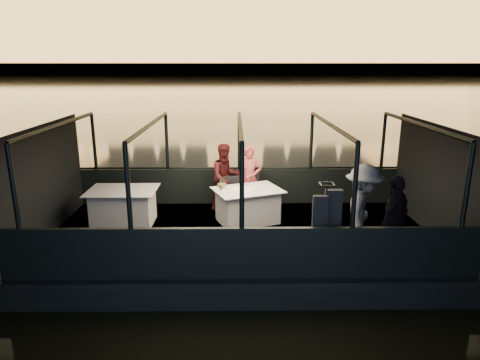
{
  "coord_description": "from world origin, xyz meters",
  "views": [
    {
      "loc": [
        -0.11,
        -8.49,
        3.99
      ],
      "look_at": [
        0.0,
        0.4,
        1.55
      ],
      "focal_mm": 32.0,
      "sensor_mm": 36.0,
      "label": 1
    }
  ],
  "objects_px": {
    "passenger_dark": "(395,216)",
    "dining_table_central": "(248,206)",
    "wine_bottle": "(221,183)",
    "chair_port_left": "(231,196)",
    "coat_stand": "(325,222)",
    "passenger_stripe": "(362,215)",
    "person_man_maroon": "(226,180)",
    "dining_table_aft": "(124,207)",
    "chair_port_right": "(251,193)",
    "person_woman_coral": "(250,180)"
  },
  "relations": [
    {
      "from": "chair_port_right",
      "to": "person_woman_coral",
      "type": "distance_m",
      "value": 0.32
    },
    {
      "from": "passenger_stripe",
      "to": "passenger_dark",
      "type": "bearing_deg",
      "value": -72.33
    },
    {
      "from": "dining_table_central",
      "to": "person_man_maroon",
      "type": "height_order",
      "value": "person_man_maroon"
    },
    {
      "from": "person_woman_coral",
      "to": "passenger_dark",
      "type": "height_order",
      "value": "passenger_dark"
    },
    {
      "from": "passenger_dark",
      "to": "wine_bottle",
      "type": "bearing_deg",
      "value": -77.45
    },
    {
      "from": "chair_port_left",
      "to": "coat_stand",
      "type": "distance_m",
      "value": 3.37
    },
    {
      "from": "chair_port_right",
      "to": "person_man_maroon",
      "type": "xyz_separation_m",
      "value": [
        -0.6,
        0.17,
        0.3
      ]
    },
    {
      "from": "person_man_maroon",
      "to": "chair_port_right",
      "type": "bearing_deg",
      "value": -37.99
    },
    {
      "from": "dining_table_central",
      "to": "passenger_stripe",
      "type": "xyz_separation_m",
      "value": [
        2.0,
        -1.94,
        0.47
      ]
    },
    {
      "from": "dining_table_aft",
      "to": "chair_port_left",
      "type": "relative_size",
      "value": 1.73
    },
    {
      "from": "chair_port_left",
      "to": "passenger_dark",
      "type": "distance_m",
      "value": 3.89
    },
    {
      "from": "dining_table_aft",
      "to": "passenger_dark",
      "type": "relative_size",
      "value": 0.94
    },
    {
      "from": "coat_stand",
      "to": "person_man_maroon",
      "type": "relative_size",
      "value": 0.99
    },
    {
      "from": "chair_port_right",
      "to": "passenger_stripe",
      "type": "relative_size",
      "value": 0.55
    },
    {
      "from": "person_man_maroon",
      "to": "passenger_stripe",
      "type": "xyz_separation_m",
      "value": [
        2.5,
        -2.85,
        0.1
      ]
    },
    {
      "from": "person_man_maroon",
      "to": "wine_bottle",
      "type": "xyz_separation_m",
      "value": [
        -0.09,
        -0.9,
        0.17
      ]
    },
    {
      "from": "passenger_dark",
      "to": "wine_bottle",
      "type": "xyz_separation_m",
      "value": [
        -3.18,
        1.97,
        0.06
      ]
    },
    {
      "from": "chair_port_right",
      "to": "coat_stand",
      "type": "relative_size",
      "value": 0.61
    },
    {
      "from": "person_woman_coral",
      "to": "coat_stand",
      "type": "bearing_deg",
      "value": -62.88
    },
    {
      "from": "chair_port_right",
      "to": "person_man_maroon",
      "type": "bearing_deg",
      "value": -173.25
    },
    {
      "from": "dining_table_central",
      "to": "wine_bottle",
      "type": "height_order",
      "value": "wine_bottle"
    },
    {
      "from": "chair_port_right",
      "to": "passenger_dark",
      "type": "bearing_deg",
      "value": -25.19
    },
    {
      "from": "person_woman_coral",
      "to": "passenger_stripe",
      "type": "height_order",
      "value": "passenger_stripe"
    },
    {
      "from": "coat_stand",
      "to": "passenger_dark",
      "type": "xyz_separation_m",
      "value": [
        1.35,
        0.43,
        -0.05
      ]
    },
    {
      "from": "person_woman_coral",
      "to": "dining_table_aft",
      "type": "bearing_deg",
      "value": -154.4
    },
    {
      "from": "dining_table_aft",
      "to": "wine_bottle",
      "type": "bearing_deg",
      "value": 2.35
    },
    {
      "from": "chair_port_left",
      "to": "wine_bottle",
      "type": "height_order",
      "value": "wine_bottle"
    },
    {
      "from": "passenger_stripe",
      "to": "passenger_dark",
      "type": "relative_size",
      "value": 1.12
    },
    {
      "from": "person_woman_coral",
      "to": "person_man_maroon",
      "type": "relative_size",
      "value": 0.98
    },
    {
      "from": "dining_table_central",
      "to": "dining_table_aft",
      "type": "distance_m",
      "value": 2.77
    },
    {
      "from": "passenger_stripe",
      "to": "dining_table_aft",
      "type": "bearing_deg",
      "value": 88.47
    },
    {
      "from": "chair_port_right",
      "to": "wine_bottle",
      "type": "distance_m",
      "value": 1.11
    },
    {
      "from": "passenger_stripe",
      "to": "chair_port_left",
      "type": "bearing_deg",
      "value": 63.55
    },
    {
      "from": "chair_port_right",
      "to": "wine_bottle",
      "type": "relative_size",
      "value": 3.6
    },
    {
      "from": "dining_table_central",
      "to": "wine_bottle",
      "type": "distance_m",
      "value": 0.8
    },
    {
      "from": "chair_port_right",
      "to": "passenger_dark",
      "type": "height_order",
      "value": "passenger_dark"
    },
    {
      "from": "person_man_maroon",
      "to": "passenger_dark",
      "type": "relative_size",
      "value": 1.02
    },
    {
      "from": "passenger_dark",
      "to": "wine_bottle",
      "type": "relative_size",
      "value": 5.86
    },
    {
      "from": "chair_port_left",
      "to": "person_man_maroon",
      "type": "height_order",
      "value": "person_man_maroon"
    },
    {
      "from": "wine_bottle",
      "to": "coat_stand",
      "type": "bearing_deg",
      "value": -52.61
    },
    {
      "from": "chair_port_left",
      "to": "wine_bottle",
      "type": "distance_m",
      "value": 0.74
    },
    {
      "from": "chair_port_left",
      "to": "person_woman_coral",
      "type": "bearing_deg",
      "value": 15.02
    },
    {
      "from": "coat_stand",
      "to": "person_man_maroon",
      "type": "bearing_deg",
      "value": 117.83
    },
    {
      "from": "dining_table_central",
      "to": "chair_port_left",
      "type": "bearing_deg",
      "value": 124.97
    },
    {
      "from": "passenger_dark",
      "to": "dining_table_central",
      "type": "bearing_deg",
      "value": -82.92
    },
    {
      "from": "person_woman_coral",
      "to": "wine_bottle",
      "type": "height_order",
      "value": "person_woman_coral"
    },
    {
      "from": "passenger_stripe",
      "to": "wine_bottle",
      "type": "relative_size",
      "value": 6.57
    },
    {
      "from": "wine_bottle",
      "to": "chair_port_right",
      "type": "bearing_deg",
      "value": 46.55
    },
    {
      "from": "chair_port_left",
      "to": "coat_stand",
      "type": "height_order",
      "value": "coat_stand"
    },
    {
      "from": "coat_stand",
      "to": "passenger_stripe",
      "type": "distance_m",
      "value": 0.89
    }
  ]
}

